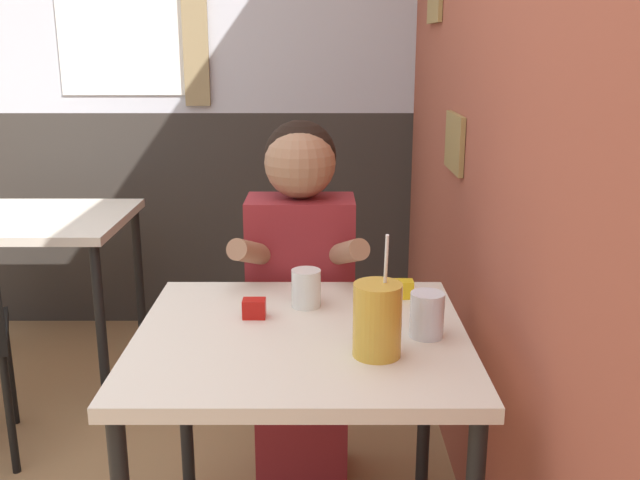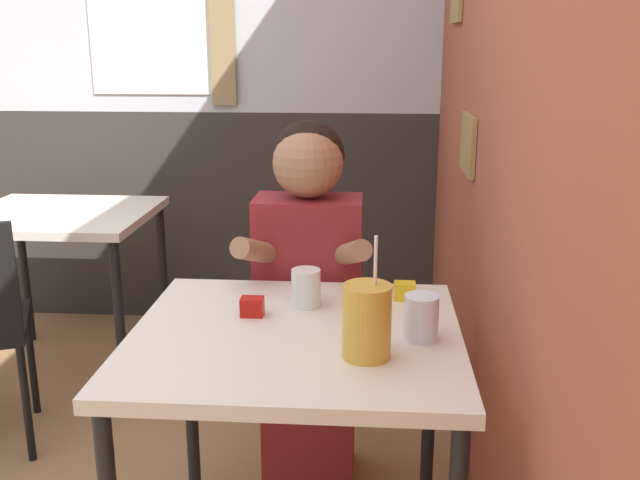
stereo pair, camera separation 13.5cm
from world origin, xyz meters
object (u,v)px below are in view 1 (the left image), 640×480
object	(u,v)px
background_table	(34,236)
cocktail_pitcher	(376,320)
main_table	(300,361)
person_seated	(300,292)

from	to	relation	value
background_table	cocktail_pitcher	xyz separation A→B (m)	(1.33, -1.38, 0.18)
main_table	cocktail_pitcher	size ratio (longest dim) A/B	2.83
main_table	background_table	distance (m)	1.69
main_table	cocktail_pitcher	world-z (taller)	cocktail_pitcher
background_table	person_seated	size ratio (longest dim) A/B	0.64
main_table	person_seated	world-z (taller)	person_seated
background_table	cocktail_pitcher	size ratio (longest dim) A/B	2.63
background_table	person_seated	bearing A→B (deg)	-31.99
background_table	person_seated	distance (m)	1.34
cocktail_pitcher	background_table	bearing A→B (deg)	134.11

